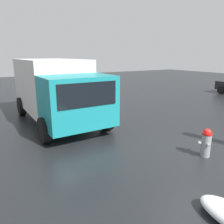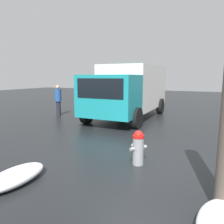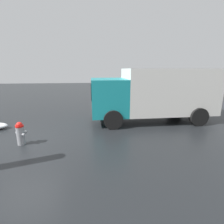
# 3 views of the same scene
# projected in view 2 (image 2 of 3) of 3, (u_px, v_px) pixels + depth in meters

# --- Properties ---
(ground_plane) EXTENTS (60.00, 60.00, 0.00)m
(ground_plane) POSITION_uv_depth(u_px,v_px,m) (138.00, 164.00, 5.46)
(ground_plane) COLOR black
(fire_hydrant) EXTENTS (0.44, 0.40, 0.87)m
(fire_hydrant) POSITION_uv_depth(u_px,v_px,m) (138.00, 147.00, 5.39)
(fire_hydrant) COLOR gray
(fire_hydrant) RESTS_ON ground_plane
(delivery_truck) EXTENTS (6.38, 2.74, 2.76)m
(delivery_truck) POSITION_uv_depth(u_px,v_px,m) (130.00, 89.00, 11.60)
(delivery_truck) COLOR teal
(delivery_truck) RESTS_ON ground_plane
(pedestrian) EXTENTS (0.37, 0.37, 1.71)m
(pedestrian) POSITION_uv_depth(u_px,v_px,m) (58.00, 99.00, 12.15)
(pedestrian) COLOR #23232D
(pedestrian) RESTS_ON ground_plane
(snow_pile_curbside) EXTENTS (1.44, 0.68, 0.30)m
(snow_pile_curbside) POSITION_uv_depth(u_px,v_px,m) (15.00, 177.00, 4.45)
(snow_pile_curbside) COLOR white
(snow_pile_curbside) RESTS_ON ground_plane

